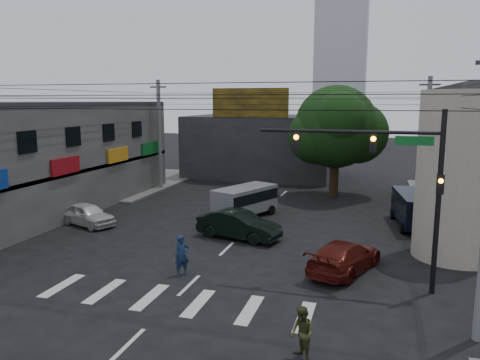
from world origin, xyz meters
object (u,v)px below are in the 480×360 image
at_px(traffic_gantry, 394,170).
at_px(white_compact, 87,214).
at_px(street_tree, 336,127).
at_px(utility_pole_far_left, 159,135).
at_px(maroon_sedan, 345,256).
at_px(pedestrian_olive, 302,334).
at_px(utility_pole_far_right, 426,142).
at_px(silver_minivan, 245,202).
at_px(navy_van, 415,210).
at_px(dark_sedan, 239,225).
at_px(traffic_officer, 182,255).

height_order(traffic_gantry, white_compact, traffic_gantry).
height_order(street_tree, utility_pole_far_left, utility_pole_far_left).
height_order(maroon_sedan, pedestrian_olive, pedestrian_olive).
bearing_deg(utility_pole_far_right, maroon_sedan, -106.16).
height_order(silver_minivan, navy_van, navy_van).
height_order(traffic_gantry, navy_van, traffic_gantry).
relative_size(traffic_gantry, white_compact, 1.68).
xyz_separation_m(utility_pole_far_left, navy_van, (19.99, -6.71, -3.58)).
distance_m(traffic_gantry, utility_pole_far_left, 25.00).
relative_size(silver_minivan, navy_van, 0.94).
bearing_deg(street_tree, maroon_sedan, -83.10).
bearing_deg(pedestrian_olive, maroon_sedan, 137.20).
relative_size(utility_pole_far_right, navy_van, 1.73).
xyz_separation_m(street_tree, navy_van, (5.49, -7.71, -4.45)).
bearing_deg(dark_sedan, utility_pole_far_left, 54.35).
bearing_deg(white_compact, utility_pole_far_right, -39.02).
bearing_deg(navy_van, dark_sedan, 112.02).
bearing_deg(white_compact, silver_minivan, -41.55).
bearing_deg(traffic_officer, pedestrian_olive, -82.07).
bearing_deg(utility_pole_far_left, pedestrian_olive, -55.75).
distance_m(street_tree, utility_pole_far_left, 14.56).
xyz_separation_m(street_tree, dark_sedan, (-3.94, -13.04, -4.71)).
bearing_deg(maroon_sedan, navy_van, -91.46).
bearing_deg(silver_minivan, maroon_sedan, -116.34).
distance_m(street_tree, pedestrian_olive, 24.71).
xyz_separation_m(silver_minivan, traffic_officer, (0.19, -10.66, -0.10)).
bearing_deg(navy_van, silver_minivan, 85.96).
bearing_deg(dark_sedan, traffic_officer, -174.52).
relative_size(utility_pole_far_right, dark_sedan, 1.87).
relative_size(traffic_gantry, utility_pole_far_right, 0.78).
bearing_deg(pedestrian_olive, silver_minivan, 163.69).
bearing_deg(navy_van, white_compact, 98.04).
bearing_deg(utility_pole_far_left, traffic_officer, -61.51).
xyz_separation_m(street_tree, white_compact, (-13.55, -13.00, -4.80)).
bearing_deg(white_compact, utility_pole_far_left, 24.59).
bearing_deg(white_compact, maroon_sedan, -82.71).
bearing_deg(silver_minivan, utility_pole_far_right, -33.78).
bearing_deg(white_compact, pedestrian_olive, -106.97).
distance_m(utility_pole_far_right, silver_minivan, 14.04).
bearing_deg(traffic_gantry, maroon_sedan, 141.08).
distance_m(utility_pole_far_left, utility_pole_far_right, 21.00).
bearing_deg(white_compact, navy_van, -54.40).
height_order(dark_sedan, silver_minivan, silver_minivan).
height_order(white_compact, silver_minivan, silver_minivan).
bearing_deg(pedestrian_olive, utility_pole_far_right, 129.70).
distance_m(street_tree, maroon_sedan, 17.33).
bearing_deg(silver_minivan, navy_van, -63.06).
bearing_deg(dark_sedan, traffic_gantry, -109.50).
xyz_separation_m(dark_sedan, maroon_sedan, (5.94, -3.49, -0.08)).
distance_m(traffic_officer, pedestrian_olive, 8.00).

